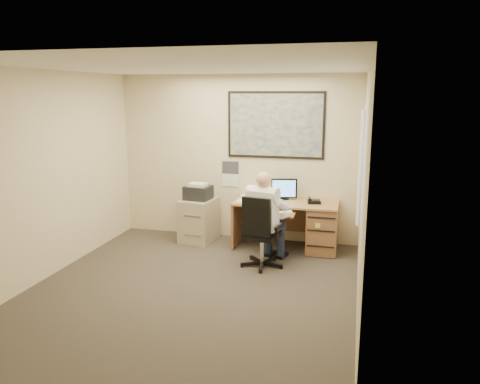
% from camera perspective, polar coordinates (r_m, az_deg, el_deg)
% --- Properties ---
extents(room_shell, '(4.00, 4.50, 2.70)m').
position_cam_1_polar(room_shell, '(5.60, -6.13, 1.06)').
color(room_shell, '#3B342D').
rests_on(room_shell, ground).
extents(desk, '(1.60, 0.97, 1.07)m').
position_cam_1_polar(desk, '(7.35, 8.22, -3.63)').
color(desk, '#B4874D').
rests_on(desk, ground).
extents(world_map, '(1.56, 0.03, 1.06)m').
position_cam_1_polar(world_map, '(7.51, 4.36, 8.13)').
color(world_map, '#1E4C93').
rests_on(world_map, room_shell).
extents(wall_calendar, '(0.28, 0.01, 0.42)m').
position_cam_1_polar(wall_calendar, '(7.78, -1.18, 2.22)').
color(wall_calendar, white).
rests_on(wall_calendar, room_shell).
extents(window_blinds, '(0.06, 1.40, 1.30)m').
position_cam_1_polar(window_blinds, '(6.01, 14.56, 3.43)').
color(window_blinds, '#EFE7CF').
rests_on(window_blinds, room_shell).
extents(filing_cabinet, '(0.57, 0.66, 0.97)m').
position_cam_1_polar(filing_cabinet, '(7.72, -5.06, -2.94)').
color(filing_cabinet, '#ADA38B').
rests_on(filing_cabinet, ground).
extents(office_chair, '(0.72, 0.72, 1.03)m').
position_cam_1_polar(office_chair, '(6.58, 2.70, -6.64)').
color(office_chair, black).
rests_on(office_chair, ground).
extents(person, '(0.77, 0.94, 1.34)m').
position_cam_1_polar(person, '(6.55, 2.79, -3.35)').
color(person, white).
rests_on(person, office_chair).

